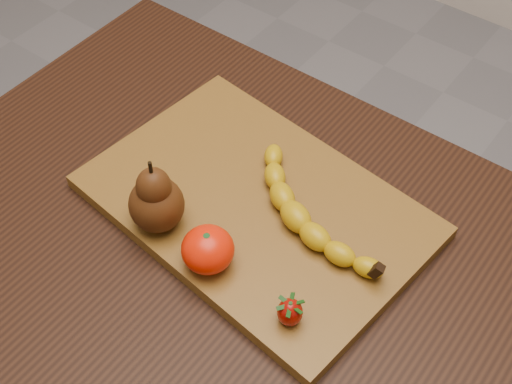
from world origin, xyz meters
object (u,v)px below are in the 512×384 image
Objects in this scene: pear at (155,194)px; cutting_board at (256,206)px; mandarin at (208,249)px; table at (246,295)px.

cutting_board is at bearing 52.38° from pear.
pear is at bearing 173.17° from mandarin.
cutting_board is (-0.03, 0.07, 0.11)m from table.
pear is (-0.11, -0.04, 0.17)m from table.
table is 14.93× the size of mandarin.
mandarin is (0.09, -0.01, -0.03)m from pear.
pear reaches higher than mandarin.
table is 0.21m from pear.
table is 0.16m from mandarin.
pear reaches higher than table.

